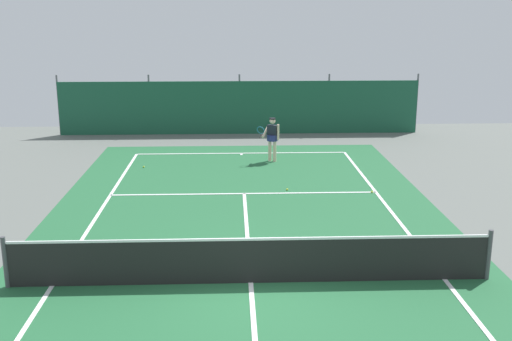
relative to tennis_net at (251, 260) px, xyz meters
name	(u,v)px	position (x,y,z in m)	size (l,w,h in m)	color
ground_plane	(251,283)	(0.00, 0.00, -0.51)	(36.00, 36.00, 0.00)	slate
court_surface	(251,283)	(0.00, 0.00, -0.51)	(11.02, 26.60, 0.01)	#236038
tennis_net	(251,260)	(0.00, 0.00, 0.00)	(10.12, 0.10, 1.10)	black
back_fence	(240,117)	(0.00, 16.37, 0.16)	(16.30, 0.98, 2.70)	#195138
tennis_player	(272,136)	(1.13, 10.56, 0.45)	(0.86, 0.62, 1.64)	beige
tennis_ball_near_player	(144,167)	(-3.55, 9.78, -0.48)	(0.07, 0.07, 0.07)	#CCDB33
tennis_ball_midcourt	(372,192)	(3.98, 6.35, -0.48)	(0.07, 0.07, 0.07)	#CCDB33
tennis_ball_by_sideline	(287,189)	(1.36, 6.72, -0.48)	(0.07, 0.07, 0.07)	#CCDB33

